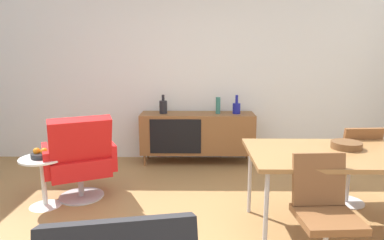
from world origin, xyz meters
The scene contains 12 objects.
wall_back centered at (0.00, 2.60, 1.40)m, with size 6.80×0.12×2.80m, color silver.
sideboard centered at (0.18, 2.30, 0.44)m, with size 1.60×0.45×0.72m.
vase_cobalt centered at (-0.30, 2.30, 0.82)m, with size 0.11×0.11×0.27m.
vase_sculptural_dark centered at (0.73, 2.30, 0.80)m, with size 0.11×0.11×0.26m.
vase_ceramic_small centered at (0.47, 2.30, 0.84)m, with size 0.06×0.06×0.23m.
dining_table centered at (1.41, 0.34, 0.70)m, with size 1.60×0.90×0.74m.
wooden_bowl_on_table centered at (1.47, 0.45, 0.77)m, with size 0.26×0.26×0.06m, color brown.
dining_chair_front_left centered at (1.05, -0.22, 0.47)m, with size 0.42×0.45×0.86m.
dining_chair_back_right centered at (1.76, 0.90, 0.47)m, with size 0.43×0.45×0.86m.
lounge_chair_red centered at (-1.08, 1.01, 0.47)m, with size 0.87×0.85×0.95m.
side_table_round centered at (-1.41, 0.84, 0.32)m, with size 0.44×0.44×0.52m.
fruit_bowl centered at (-1.41, 0.84, 0.56)m, with size 0.20×0.20×0.11m.
Camera 1 is at (0.16, -2.45, 1.56)m, focal length 31.97 mm.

